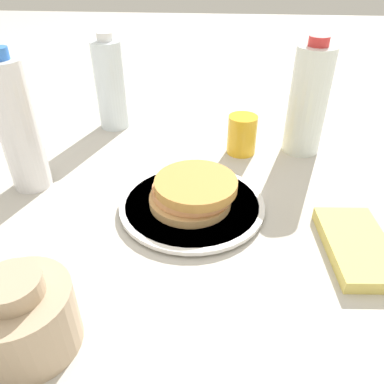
% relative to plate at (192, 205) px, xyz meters
% --- Properties ---
extents(ground_plane, '(4.00, 4.00, 0.00)m').
position_rel_plate_xyz_m(ground_plane, '(-0.03, 0.02, -0.01)').
color(ground_plane, '#BCB7AD').
extents(plate, '(0.24, 0.24, 0.01)m').
position_rel_plate_xyz_m(plate, '(0.00, 0.00, 0.00)').
color(plate, white).
rests_on(plate, ground_plane).
extents(pancake_stack, '(0.15, 0.15, 0.04)m').
position_rel_plate_xyz_m(pancake_stack, '(0.00, -0.00, 0.03)').
color(pancake_stack, tan).
rests_on(pancake_stack, plate).
extents(juice_glass, '(0.06, 0.06, 0.08)m').
position_rel_plate_xyz_m(juice_glass, '(0.21, -0.09, 0.03)').
color(juice_glass, yellow).
rests_on(juice_glass, ground_plane).
extents(cream_jug, '(0.11, 0.11, 0.10)m').
position_rel_plate_xyz_m(cream_jug, '(-0.27, 0.16, 0.04)').
color(cream_jug, tan).
rests_on(cream_jug, ground_plane).
extents(water_bottle_near, '(0.08, 0.08, 0.23)m').
position_rel_plate_xyz_m(water_bottle_near, '(0.23, -0.21, 0.10)').
color(water_bottle_near, silver).
rests_on(water_bottle_near, ground_plane).
extents(water_bottle_mid, '(0.07, 0.07, 0.24)m').
position_rel_plate_xyz_m(water_bottle_mid, '(0.05, 0.30, 0.11)').
color(water_bottle_mid, white).
rests_on(water_bottle_mid, ground_plane).
extents(water_bottle_far, '(0.07, 0.07, 0.21)m').
position_rel_plate_xyz_m(water_bottle_far, '(0.32, 0.21, 0.09)').
color(water_bottle_far, silver).
rests_on(water_bottle_far, ground_plane).
extents(napkin, '(0.17, 0.10, 0.02)m').
position_rel_plate_xyz_m(napkin, '(-0.09, -0.25, 0.00)').
color(napkin, '#E5D166').
rests_on(napkin, ground_plane).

